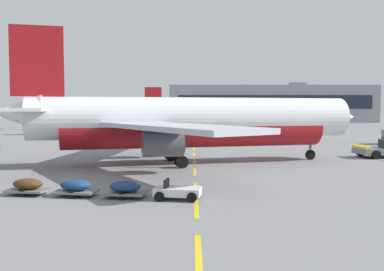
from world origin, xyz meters
The scene contains 6 objects.
ground centered at (40.00, 40.00, 0.00)m, with size 400.00×400.00×0.00m, color slate.
apron_paint_markings centered at (18.00, 37.57, 0.00)m, with size 8.00×95.24×0.01m.
airliner_foreground centered at (17.60, 19.55, 3.95)m, with size 34.49×33.66×12.20m.
airliner_far_center centered at (-0.55, 65.10, 3.08)m, with size 27.18×26.80×9.53m.
baggage_train centered at (12.44, 4.44, 0.53)m, with size 11.69×3.16×1.14m.
terminal_satellite centered at (48.01, 147.89, 6.92)m, with size 76.89×28.11×15.41m.
Camera 1 is at (17.77, -19.90, 5.15)m, focal length 39.51 mm.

